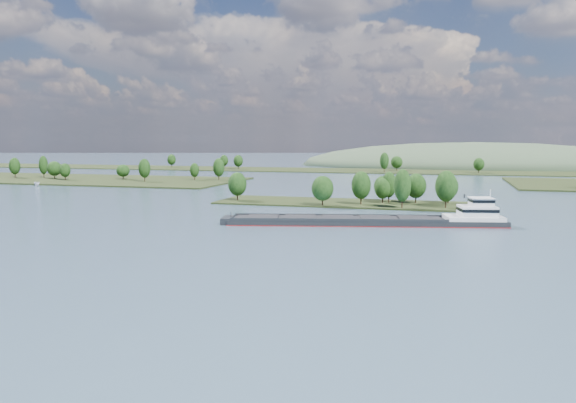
% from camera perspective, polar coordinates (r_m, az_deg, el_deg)
% --- Properties ---
extents(ground, '(1800.00, 1800.00, 0.00)m').
position_cam_1_polar(ground, '(157.97, 2.24, -2.65)').
color(ground, '#344A5A').
rests_on(ground, ground).
extents(tree_island, '(100.00, 31.87, 14.96)m').
position_cam_1_polar(tree_island, '(213.32, 7.72, 0.78)').
color(tree_island, black).
rests_on(tree_island, ground).
extents(left_bank, '(300.00, 80.00, 16.14)m').
position_cam_1_polar(left_bank, '(394.71, -26.34, 2.26)').
color(left_bank, black).
rests_on(left_bank, ground).
extents(back_shoreline, '(900.00, 60.00, 15.74)m').
position_cam_1_polar(back_shoreline, '(433.06, 12.04, 3.05)').
color(back_shoreline, black).
rests_on(back_shoreline, ground).
extents(hill_west, '(320.00, 160.00, 44.00)m').
position_cam_1_polar(hill_west, '(532.71, 18.40, 3.39)').
color(hill_west, '#354832').
rests_on(hill_west, ground).
extents(cargo_barge, '(82.14, 27.34, 11.09)m').
position_cam_1_polar(cargo_barge, '(165.43, 9.59, -1.84)').
color(cargo_barge, black).
rests_on(cargo_barge, ground).
extents(motorboat, '(5.96, 4.60, 2.18)m').
position_cam_1_polar(motorboat, '(327.12, -24.15, 1.67)').
color(motorboat, white).
rests_on(motorboat, ground).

